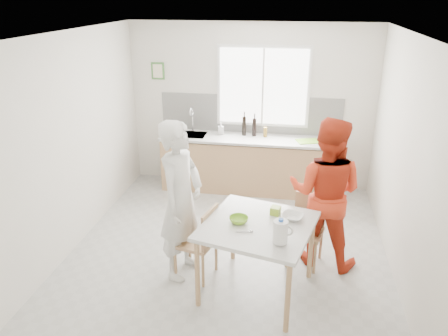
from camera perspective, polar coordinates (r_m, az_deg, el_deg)
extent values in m
plane|color=#B7B7B2|center=(5.74, 0.56, -10.83)|extent=(4.50, 4.50, 0.00)
plane|color=silver|center=(7.27, 3.46, 7.94)|extent=(4.00, 0.00, 4.00)
plane|color=silver|center=(3.16, -6.03, -12.06)|extent=(4.00, 0.00, 4.00)
plane|color=silver|center=(5.78, -19.38, 2.96)|extent=(0.00, 4.50, 4.50)
plane|color=silver|center=(5.23, 22.80, 0.49)|extent=(0.00, 4.50, 4.50)
plane|color=white|center=(4.84, 0.68, 17.10)|extent=(4.50, 4.50, 0.00)
cube|color=white|center=(7.16, 5.13, 10.55)|extent=(1.50, 0.03, 1.30)
cube|color=white|center=(7.14, 5.12, 10.52)|extent=(1.40, 0.02, 1.20)
cube|color=white|center=(7.14, 5.11, 10.51)|extent=(0.03, 0.03, 1.20)
cube|color=white|center=(7.29, 3.43, 6.97)|extent=(3.00, 0.02, 0.65)
cube|color=#467F39|center=(7.47, -8.64, 12.43)|extent=(0.22, 0.02, 0.28)
cube|color=beige|center=(7.46, -8.66, 12.41)|extent=(0.16, 0.01, 0.22)
cube|color=tan|center=(7.27, 3.03, 0.32)|extent=(2.80, 0.60, 0.86)
cube|color=#3F3326|center=(7.42, 2.97, -2.41)|extent=(2.80, 0.54, 0.10)
cube|color=silver|center=(7.11, 3.11, 3.84)|extent=(2.84, 0.64, 0.04)
cube|color=#A5A5AA|center=(7.27, -4.37, 4.27)|extent=(0.50, 0.40, 0.03)
cylinder|color=silver|center=(7.36, -4.11, 6.09)|extent=(0.02, 0.02, 0.36)
torus|color=silver|center=(7.25, -4.28, 7.31)|extent=(0.02, 0.18, 0.18)
cube|color=silver|center=(4.65, 4.48, -7.54)|extent=(1.33, 1.33, 0.04)
cylinder|color=tan|center=(4.67, -3.50, -13.71)|extent=(0.05, 0.05, 0.78)
cylinder|color=tan|center=(5.41, 1.18, -8.23)|extent=(0.05, 0.05, 0.78)
cylinder|color=tan|center=(4.40, 8.32, -16.55)|extent=(0.05, 0.05, 0.78)
cylinder|color=tan|center=(5.18, 11.29, -10.24)|extent=(0.05, 0.05, 0.78)
cube|color=tan|center=(5.10, -3.73, -9.62)|extent=(0.50, 0.50, 0.04)
cube|color=tan|center=(4.91, -1.84, -7.75)|extent=(0.12, 0.39, 0.43)
cylinder|color=tan|center=(5.43, -4.49, -10.39)|extent=(0.04, 0.04, 0.42)
cylinder|color=tan|center=(5.17, -6.36, -12.29)|extent=(0.04, 0.04, 0.42)
cylinder|color=tan|center=(5.30, -1.04, -11.25)|extent=(0.04, 0.04, 0.42)
cylinder|color=tan|center=(5.03, -2.76, -13.26)|extent=(0.04, 0.04, 0.42)
cube|color=tan|center=(5.40, 10.57, -8.25)|extent=(0.48, 0.48, 0.04)
cube|color=tan|center=(5.45, 11.19, -5.30)|extent=(0.37, 0.12, 0.42)
cylinder|color=tan|center=(5.41, 8.19, -10.81)|extent=(0.03, 0.03, 0.41)
cylinder|color=tan|center=(5.35, 11.76, -11.49)|extent=(0.03, 0.03, 0.41)
cylinder|color=tan|center=(5.69, 9.14, -9.07)|extent=(0.03, 0.03, 0.41)
cylinder|color=tan|center=(5.63, 12.53, -9.69)|extent=(0.03, 0.03, 0.41)
imported|color=white|center=(4.94, -5.64, -4.29)|extent=(0.60, 0.77, 1.87)
imported|color=red|center=(5.27, 13.06, -3.22)|extent=(1.03, 0.89, 1.84)
imported|color=#7EBA2B|center=(4.65, 1.95, -6.78)|extent=(0.25, 0.25, 0.06)
imported|color=white|center=(4.77, 8.92, -6.30)|extent=(0.28, 0.28, 0.06)
cylinder|color=white|center=(4.26, 7.37, -8.24)|extent=(0.14, 0.14, 0.23)
cylinder|color=blue|center=(4.20, 7.45, -6.78)|extent=(0.05, 0.05, 0.03)
torus|color=white|center=(4.25, 8.35, -8.08)|extent=(0.11, 0.05, 0.11)
cube|color=#90B62A|center=(4.83, 6.73, -5.55)|extent=(0.12, 0.12, 0.09)
cylinder|color=#A5A5AA|center=(4.48, 2.57, -8.28)|extent=(0.16, 0.03, 0.01)
cube|color=#87D431|center=(7.03, 10.93, 3.46)|extent=(0.41, 0.35, 0.01)
cylinder|color=black|center=(7.18, 2.65, 5.53)|extent=(0.07, 0.07, 0.32)
cylinder|color=black|center=(7.16, 3.99, 5.37)|extent=(0.07, 0.07, 0.30)
cylinder|color=olive|center=(7.14, 5.41, 4.71)|extent=(0.06, 0.06, 0.16)
imported|color=#999999|center=(7.24, -0.41, 5.20)|extent=(0.11, 0.11, 0.20)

